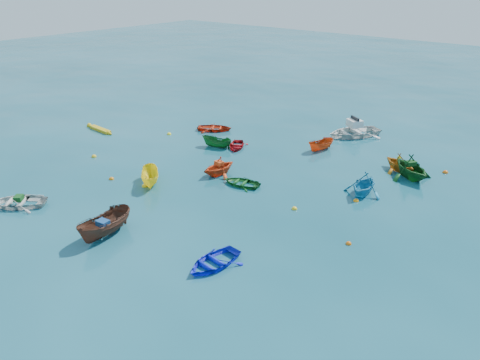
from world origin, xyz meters
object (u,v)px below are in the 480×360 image
Objects in this scene: dinghy_white_near at (19,205)px; kayak_yellow at (100,131)px; motorboat_white at (353,136)px; dinghy_blue_se at (214,265)px.

dinghy_white_near is 14.30m from kayak_yellow.
kayak_yellow is 0.73× the size of motorboat_white.
dinghy_blue_se is 0.86× the size of kayak_yellow.
dinghy_blue_se reaches higher than kayak_yellow.
motorboat_white is at bearing 117.56° from dinghy_white_near.
motorboat_white is (9.61, 24.77, 0.00)m from dinghy_white_near.
dinghy_blue_se is (13.38, 2.95, 0.00)m from dinghy_white_near.
dinghy_blue_se is 23.33m from kayak_yellow.
dinghy_white_near reaches higher than kayak_yellow.
kayak_yellow is (-8.25, 11.68, 0.00)m from dinghy_white_near.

